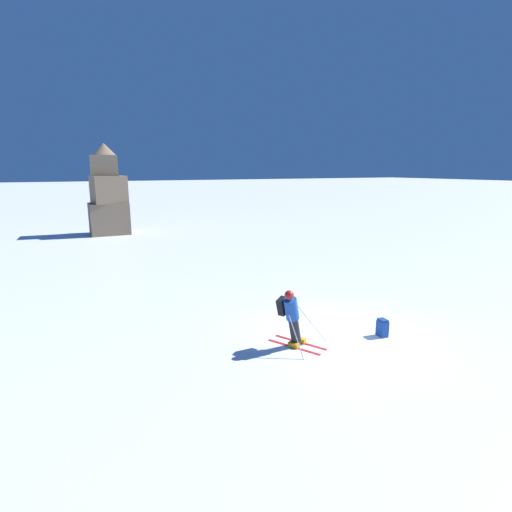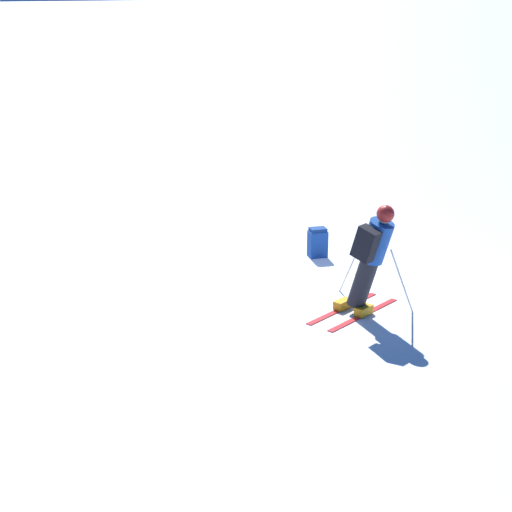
# 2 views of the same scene
# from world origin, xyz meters

# --- Properties ---
(ground_plane) EXTENTS (300.00, 300.00, 0.00)m
(ground_plane) POSITION_xyz_m (0.00, 0.00, 0.00)
(ground_plane) COLOR white
(skier) EXTENTS (1.47, 1.60, 1.67)m
(skier) POSITION_xyz_m (-1.73, -0.10, 0.90)
(skier) COLOR red
(skier) RESTS_ON ground
(spare_backpack) EXTENTS (0.25, 0.32, 0.50)m
(spare_backpack) POSITION_xyz_m (0.96, -0.56, 0.24)
(spare_backpack) COLOR #194293
(spare_backpack) RESTS_ON ground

